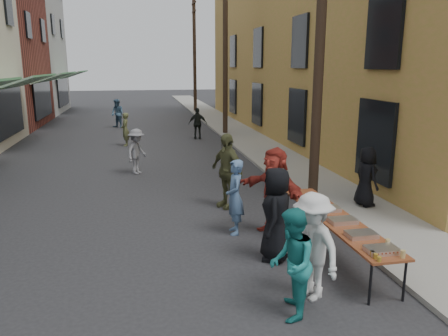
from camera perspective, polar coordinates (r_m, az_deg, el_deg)
name	(u,v)px	position (r m, az deg, el deg)	size (l,w,h in m)	color
ground	(160,261)	(8.52, -8.33, -11.89)	(120.00, 120.00, 0.00)	#28282B
sidewalk	(238,133)	(23.60, 1.83, 4.58)	(2.20, 60.00, 0.10)	gray
building_ochre	(358,38)	(24.58, 17.06, 15.95)	(10.00, 28.00, 10.00)	#A08C39
utility_pole_near	(321,29)	(11.70, 12.51, 17.35)	(0.26, 0.26, 9.00)	#2D2116
utility_pole_mid	(225,48)	(23.20, 0.17, 15.46)	(0.26, 0.26, 9.00)	#2D2116
utility_pole_far	(195,54)	(35.04, -3.87, 14.68)	(0.26, 0.26, 9.00)	#2D2116
serving_table	(335,219)	(8.74, 14.32, -6.48)	(0.70, 4.00, 0.75)	brown
catering_tray_sausage	(382,250)	(7.37, 19.92, -10.01)	(0.50, 0.33, 0.08)	maroon
catering_tray_foil_b	(361,234)	(7.89, 17.49, -8.28)	(0.50, 0.33, 0.08)	#B2B2B7
catering_tray_buns	(343,221)	(8.46, 15.23, -6.63)	(0.50, 0.33, 0.08)	tan
catering_tray_foil_d	(327,209)	(9.06, 13.27, -5.20)	(0.50, 0.33, 0.08)	#B2B2B7
catering_tray_buns_end	(313,199)	(9.67, 11.56, -3.94)	(0.50, 0.33, 0.08)	tan
condiment_jar_a	(379,259)	(7.03, 19.62, -11.14)	(0.07, 0.07, 0.08)	#A57F26
condiment_jar_b	(376,256)	(7.10, 19.21, -10.84)	(0.07, 0.07, 0.08)	#A57F26
condiment_jar_c	(372,254)	(7.18, 18.80, -10.53)	(0.07, 0.07, 0.08)	#A57F26
cup_stack	(403,254)	(7.27, 22.33, -10.37)	(0.08, 0.08, 0.12)	tan
guest_front_a	(276,214)	(8.24, 6.81, -6.02)	(0.87, 0.57, 1.79)	black
guest_front_b	(235,197)	(9.47, 1.43, -3.81)	(0.60, 0.39, 1.65)	#5579A4
guest_front_c	(291,264)	(6.48, 8.79, -12.31)	(0.80, 0.62, 1.65)	teal
guest_front_d	(312,246)	(7.02, 11.45, -10.00)	(1.11, 0.64, 1.73)	white
guest_front_e	(227,171)	(11.18, 0.37, -0.36)	(1.14, 0.47, 1.94)	brown
guest_queue_back	(274,191)	(9.50, 6.58, -2.98)	(1.78, 0.57, 1.92)	#9F2D22
server	(366,177)	(11.61, 18.10, -1.06)	(0.74, 0.48, 1.52)	black
passerby_left	(137,152)	(15.03, -11.33, 2.13)	(1.00, 0.57, 1.54)	gray
passerby_mid	(198,124)	(21.88, -3.45, 5.81)	(0.91, 0.38, 1.56)	black
passerby_right	(125,129)	(20.50, -12.77, 4.94)	(0.55, 0.36, 1.51)	#5C6138
passerby_far	(118,114)	(26.64, -13.73, 6.93)	(0.82, 0.64, 1.69)	#446784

